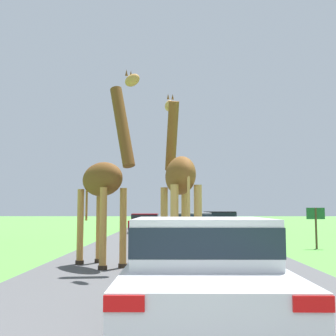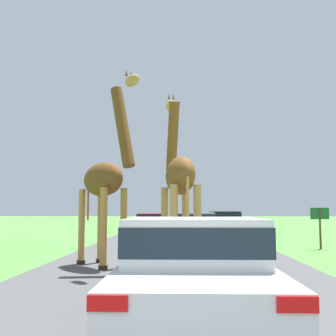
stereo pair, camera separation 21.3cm
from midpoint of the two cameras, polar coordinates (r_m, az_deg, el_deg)
name	(u,v)px [view 1 (the left image)]	position (r m, az deg, el deg)	size (l,w,h in m)	color
road	(173,229)	(31.40, 0.46, -8.29)	(7.21, 120.00, 0.00)	#4C4C4F
giraffe_near_road	(179,180)	(10.65, 0.92, -1.64)	(1.06, 2.75, 4.80)	tan
giraffe_companion	(105,180)	(11.48, -9.11, -1.56)	(2.04, 2.40, 5.04)	#B77F3D
car_lead_maroon	(201,268)	(5.73, 3.46, -13.41)	(1.93, 4.14, 1.41)	silver
car_queue_right	(192,227)	(18.46, 2.94, -8.00)	(1.73, 4.00, 1.36)	gray
car_queue_left	(145,222)	(28.00, -3.32, -7.30)	(1.87, 4.27, 1.19)	maroon
car_far_ahead	(220,223)	(24.14, 6.74, -7.37)	(1.84, 4.18, 1.36)	black
sign_post	(316,220)	(17.17, 19.05, -6.68)	(0.70, 0.08, 1.56)	#4C3823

